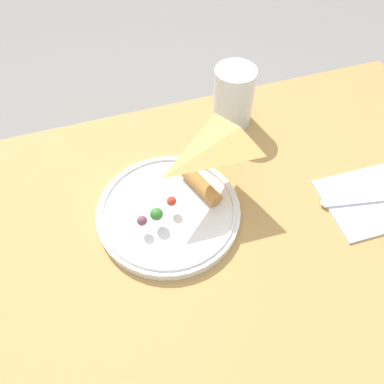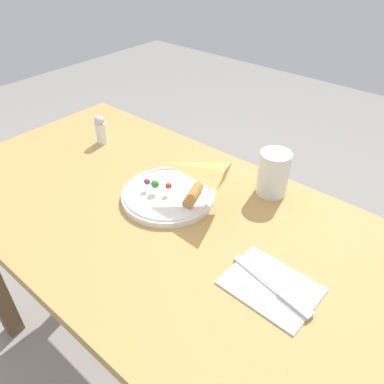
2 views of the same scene
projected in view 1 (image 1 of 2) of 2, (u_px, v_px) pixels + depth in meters
name	position (u px, v px, depth m)	size (l,w,h in m)	color
ground_plane	(185.00, 357.00, 1.16)	(6.00, 6.00, 0.00)	gray
dining_table	(180.00, 273.00, 0.68)	(1.18, 0.64, 0.72)	tan
plate_pizza	(170.00, 210.00, 0.61)	(0.23, 0.23, 0.05)	white
milk_glass	(233.00, 97.00, 0.71)	(0.08, 0.08, 0.12)	white
napkin_folded	(375.00, 199.00, 0.63)	(0.18, 0.13, 0.00)	silver
butter_knife	(381.00, 197.00, 0.63)	(0.19, 0.05, 0.01)	#B2B2B7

